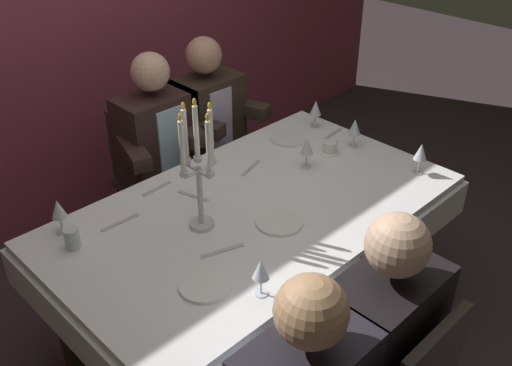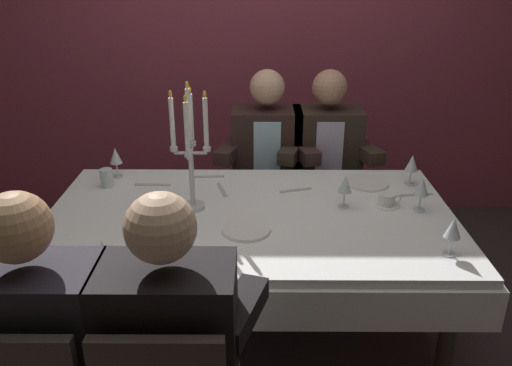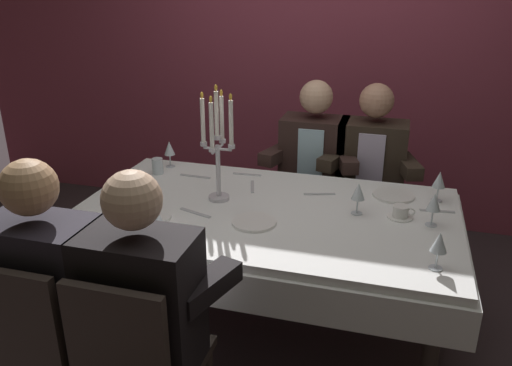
{
  "view_description": "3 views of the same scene",
  "coord_description": "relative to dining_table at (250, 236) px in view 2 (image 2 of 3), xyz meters",
  "views": [
    {
      "loc": [
        -1.55,
        -1.58,
        2.24
      ],
      "look_at": [
        -0.06,
        -0.07,
        0.93
      ],
      "focal_mm": 40.42,
      "sensor_mm": 36.0,
      "label": 1
    },
    {
      "loc": [
        0.04,
        -2.19,
        1.84
      ],
      "look_at": [
        0.03,
        -0.09,
        0.94
      ],
      "focal_mm": 36.7,
      "sensor_mm": 36.0,
      "label": 2
    },
    {
      "loc": [
        0.61,
        -2.31,
        1.84
      ],
      "look_at": [
        -0.03,
        -0.09,
        0.91
      ],
      "focal_mm": 36.35,
      "sensor_mm": 36.0,
      "label": 3
    }
  ],
  "objects": [
    {
      "name": "ground_plane",
      "position": [
        0.0,
        0.0,
        -0.62
      ],
      "size": [
        12.0,
        12.0,
        0.0
      ],
      "primitive_type": "plane",
      "color": "#382C30"
    },
    {
      "name": "back_wall",
      "position": [
        0.0,
        1.66,
        0.73
      ],
      "size": [
        6.0,
        0.12,
        2.7
      ],
      "primitive_type": "cube",
      "color": "#90384B",
      "rests_on": "ground_plane"
    },
    {
      "name": "dining_table",
      "position": [
        0.0,
        0.0,
        0.0
      ],
      "size": [
        1.94,
        1.14,
        0.74
      ],
      "color": "white",
      "rests_on": "ground_plane"
    },
    {
      "name": "candelabra",
      "position": [
        -0.27,
        0.06,
        0.41
      ],
      "size": [
        0.19,
        0.19,
        0.61
      ],
      "color": "silver",
      "rests_on": "dining_table"
    },
    {
      "name": "dinner_plate_0",
      "position": [
        -0.01,
        -0.17,
        0.13
      ],
      "size": [
        0.21,
        0.21,
        0.01
      ],
      "primitive_type": "cylinder",
      "color": "white",
      "rests_on": "dining_table"
    },
    {
      "name": "dinner_plate_1",
      "position": [
        0.61,
        0.35,
        0.13
      ],
      "size": [
        0.22,
        0.22,
        0.01
      ],
      "primitive_type": "cylinder",
      "color": "white",
      "rests_on": "dining_table"
    },
    {
      "name": "dinner_plate_2",
      "position": [
        -0.52,
        -0.25,
        0.13
      ],
      "size": [
        0.21,
        0.21,
        0.01
      ],
      "primitive_type": "cylinder",
      "color": "white",
      "rests_on": "dining_table"
    },
    {
      "name": "wine_glass_0",
      "position": [
        -0.39,
        -0.43,
        0.23
      ],
      "size": [
        0.07,
        0.07,
        0.16
      ],
      "color": "silver",
      "rests_on": "dining_table"
    },
    {
      "name": "wine_glass_1",
      "position": [
        0.84,
        0.35,
        0.23
      ],
      "size": [
        0.07,
        0.07,
        0.16
      ],
      "color": "silver",
      "rests_on": "dining_table"
    },
    {
      "name": "wine_glass_2",
      "position": [
        0.8,
        0.04,
        0.23
      ],
      "size": [
        0.07,
        0.07,
        0.16
      ],
      "color": "silver",
      "rests_on": "dining_table"
    },
    {
      "name": "wine_glass_3",
      "position": [
        0.45,
        0.07,
        0.23
      ],
      "size": [
        0.07,
        0.07,
        0.16
      ],
      "color": "silver",
      "rests_on": "dining_table"
    },
    {
      "name": "wine_glass_4",
      "position": [
        -0.73,
        0.45,
        0.23
      ],
      "size": [
        0.07,
        0.07,
        0.16
      ],
      "color": "silver",
      "rests_on": "dining_table"
    },
    {
      "name": "wine_glass_5",
      "position": [
        0.81,
        -0.36,
        0.23
      ],
      "size": [
        0.07,
        0.07,
        0.16
      ],
      "color": "silver",
      "rests_on": "dining_table"
    },
    {
      "name": "water_tumbler_0",
      "position": [
        -0.75,
        0.32,
        0.17
      ],
      "size": [
        0.07,
        0.07,
        0.09
      ],
      "primitive_type": "cylinder",
      "color": "silver",
      "rests_on": "dining_table"
    },
    {
      "name": "coffee_cup_0",
      "position": [
        0.66,
        0.09,
        0.15
      ],
      "size": [
        0.13,
        0.12,
        0.06
      ],
      "color": "white",
      "rests_on": "dining_table"
    },
    {
      "name": "fork_0",
      "position": [
        -0.23,
        0.44,
        0.12
      ],
      "size": [
        0.17,
        0.03,
        0.01
      ],
      "primitive_type": "cube",
      "rotation": [
        0.0,
        0.0,
        0.06
      ],
      "color": "#B7B7BC",
      "rests_on": "dining_table"
    },
    {
      "name": "knife_1",
      "position": [
        -0.52,
        0.33,
        0.12
      ],
      "size": [
        0.19,
        0.03,
        0.01
      ],
      "primitive_type": "cube",
      "rotation": [
        0.0,
        0.0,
        -0.04
      ],
      "color": "#B7B7BC",
      "rests_on": "dining_table"
    },
    {
      "name": "spoon_2",
      "position": [
        0.83,
        0.21,
        0.12
      ],
      "size": [
        0.17,
        0.04,
        0.01
      ],
      "primitive_type": "cube",
      "rotation": [
        0.0,
        0.0,
        0.11
      ],
      "color": "#B7B7BC",
      "rests_on": "dining_table"
    },
    {
      "name": "fork_3",
      "position": [
        -0.15,
        0.27,
        0.12
      ],
      "size": [
        0.07,
        0.17,
        0.01
      ],
      "primitive_type": "cube",
      "rotation": [
        0.0,
        0.0,
        1.86
      ],
      "color": "#B7B7BC",
      "rests_on": "dining_table"
    },
    {
      "name": "knife_4",
      "position": [
        -0.33,
        -0.14,
        0.12
      ],
      "size": [
        0.19,
        0.08,
        0.01
      ],
      "primitive_type": "cube",
      "rotation": [
        0.0,
        0.0,
        -0.32
      ],
      "color": "#B7B7BC",
      "rests_on": "dining_table"
    },
    {
      "name": "spoon_5",
      "position": [
        0.23,
        0.26,
        0.12
      ],
      "size": [
        0.17,
        0.06,
        0.01
      ],
      "primitive_type": "cube",
      "rotation": [
        0.0,
        0.0,
        0.28
      ],
      "color": "#B7B7BC",
      "rests_on": "dining_table"
    },
    {
      "name": "seated_diner_0",
      "position": [
        -0.65,
        -0.89,
        0.11
      ],
      "size": [
        0.63,
        0.48,
        1.24
      ],
      "color": "#342A25",
      "rests_on": "ground_plane"
    },
    {
      "name": "seated_diner_1",
      "position": [
        -0.24,
        -0.89,
        0.11
      ],
      "size": [
        0.63,
        0.48,
        1.24
      ],
      "color": "#342A25",
      "rests_on": "ground_plane"
    },
    {
      "name": "seated_diner_2",
      "position": [
        0.09,
        0.89,
        0.11
      ],
      "size": [
        0.63,
        0.48,
        1.24
      ],
      "color": "#342A25",
      "rests_on": "ground_plane"
    },
    {
      "name": "seated_diner_3",
      "position": [
        0.46,
        0.89,
        0.11
      ],
      "size": [
        0.63,
        0.48,
        1.24
      ],
      "color": "#342A25",
      "rests_on": "ground_plane"
    }
  ]
}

